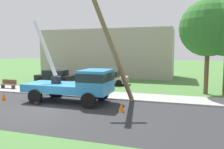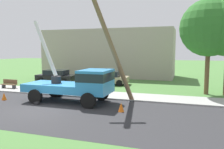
# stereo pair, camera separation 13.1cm
# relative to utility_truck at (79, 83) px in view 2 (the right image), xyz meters

# --- Properties ---
(ground_plane) EXTENTS (120.00, 120.00, 0.00)m
(ground_plane) POSITION_rel_utility_truck_xyz_m (-1.44, 9.77, -1.41)
(ground_plane) COLOR #477538
(road_asphalt) EXTENTS (80.00, 7.64, 0.01)m
(road_asphalt) POSITION_rel_utility_truck_xyz_m (-1.44, -2.23, -1.40)
(road_asphalt) COLOR #2B2B2D
(road_asphalt) RESTS_ON ground
(sidewalk_strip) EXTENTS (80.00, 2.69, 0.10)m
(sidewalk_strip) POSITION_rel_utility_truck_xyz_m (-1.44, 2.93, -1.36)
(sidewalk_strip) COLOR #9E9E99
(sidewalk_strip) RESTS_ON ground
(utility_truck) EXTENTS (6.76, 3.20, 5.98)m
(utility_truck) POSITION_rel_utility_truck_xyz_m (0.00, 0.00, 0.00)
(utility_truck) COLOR #2D84C6
(utility_truck) RESTS_ON ground
(leaning_utility_pole) EXTENTS (3.45, 2.29, 8.49)m
(leaning_utility_pole) POSITION_rel_utility_truck_xyz_m (1.95, 0.88, 2.93)
(leaning_utility_pole) COLOR brown
(leaning_utility_pole) RESTS_ON ground
(traffic_cone_ahead) EXTENTS (0.36, 0.36, 0.56)m
(traffic_cone_ahead) POSITION_rel_utility_truck_xyz_m (3.45, -1.35, -1.13)
(traffic_cone_ahead) COLOR orange
(traffic_cone_ahead) RESTS_ON ground
(traffic_cone_behind) EXTENTS (0.36, 0.36, 0.56)m
(traffic_cone_behind) POSITION_rel_utility_truck_xyz_m (-5.63, -0.95, -1.13)
(traffic_cone_behind) COLOR orange
(traffic_cone_behind) RESTS_ON ground
(parked_sedan_black) EXTENTS (4.44, 2.09, 1.42)m
(parked_sedan_black) POSITION_rel_utility_truck_xyz_m (-6.85, 8.14, -0.70)
(parked_sedan_black) COLOR black
(parked_sedan_black) RESTS_ON ground
(parked_sedan_tan) EXTENTS (4.52, 2.23, 1.42)m
(parked_sedan_tan) POSITION_rel_utility_truck_xyz_m (-0.86, 8.62, -0.70)
(parked_sedan_tan) COLOR tan
(parked_sedan_tan) RESTS_ON ground
(park_bench) EXTENTS (1.60, 0.45, 0.90)m
(park_bench) POSITION_rel_utility_truck_xyz_m (-8.73, 3.00, -0.95)
(park_bench) COLOR brown
(park_bench) RESTS_ON ground
(roadside_tree_near) EXTENTS (4.66, 4.66, 7.79)m
(roadside_tree_near) POSITION_rel_utility_truck_xyz_m (8.72, 6.07, 4.03)
(roadside_tree_near) COLOR brown
(roadside_tree_near) RESTS_ON ground
(lowrise_building_backdrop) EXTENTS (18.00, 6.00, 6.40)m
(lowrise_building_backdrop) POSITION_rel_utility_truck_xyz_m (-3.44, 16.39, 1.79)
(lowrise_building_backdrop) COLOR #A5998C
(lowrise_building_backdrop) RESTS_ON ground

